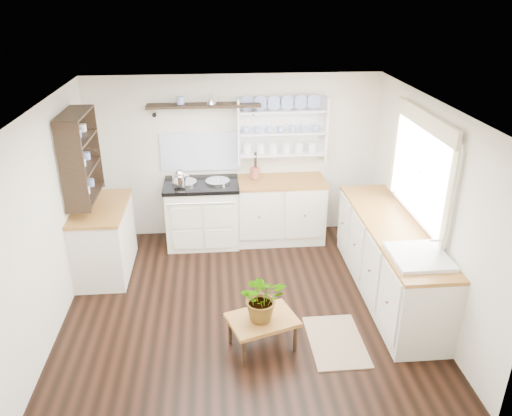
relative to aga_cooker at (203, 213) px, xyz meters
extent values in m
cube|color=black|center=(0.48, -1.57, -0.46)|extent=(4.00, 3.80, 0.01)
cube|color=silver|center=(0.48, 0.33, 0.69)|extent=(4.00, 0.02, 2.30)
cube|color=silver|center=(2.48, -1.57, 0.69)|extent=(0.02, 3.80, 2.30)
cube|color=silver|center=(-1.52, -1.57, 0.69)|extent=(0.02, 3.80, 2.30)
cube|color=white|center=(0.48, -1.57, 1.84)|extent=(4.00, 3.80, 0.01)
cube|color=white|center=(2.44, -1.42, 1.04)|extent=(0.04, 1.40, 1.00)
cube|color=white|center=(2.42, -1.42, 1.04)|extent=(0.02, 1.50, 1.10)
cube|color=#FFF1CB|center=(2.40, -1.42, 1.62)|extent=(0.04, 1.55, 0.18)
cube|color=white|center=(0.00, 0.00, -0.03)|extent=(0.97, 0.63, 0.86)
cube|color=black|center=(0.00, 0.00, 0.42)|extent=(1.01, 0.67, 0.05)
cylinder|color=silver|center=(-0.22, 0.00, 0.46)|extent=(0.33, 0.33, 0.03)
cylinder|color=silver|center=(0.22, 0.00, 0.46)|extent=(0.33, 0.33, 0.03)
cylinder|color=silver|center=(0.00, -0.36, 0.30)|extent=(0.88, 0.02, 0.02)
cube|color=silver|center=(1.08, 0.03, -0.02)|extent=(1.25, 0.60, 0.88)
cube|color=brown|center=(1.08, 0.03, 0.42)|extent=(1.27, 0.63, 0.04)
cube|color=silver|center=(2.18, -1.47, -0.02)|extent=(0.60, 2.40, 0.88)
cube|color=brown|center=(2.18, -1.47, 0.42)|extent=(0.62, 2.43, 0.04)
cube|color=white|center=(2.18, -2.22, 0.34)|extent=(0.55, 0.60, 0.28)
cylinder|color=silver|center=(2.38, -2.22, 0.54)|extent=(0.02, 0.02, 0.22)
cube|color=silver|center=(-1.22, -0.67, -0.02)|extent=(0.60, 1.10, 0.88)
cube|color=brown|center=(-1.22, -0.67, 0.42)|extent=(0.62, 1.13, 0.04)
cube|color=white|center=(1.13, 0.31, 1.09)|extent=(1.20, 0.03, 0.90)
cube|color=white|center=(1.13, 0.22, 1.09)|extent=(1.20, 0.22, 0.02)
cylinder|color=navy|center=(1.13, 0.23, 1.36)|extent=(0.20, 0.02, 0.20)
cube|color=black|center=(0.08, 0.20, 1.46)|extent=(1.50, 0.24, 0.04)
cone|color=black|center=(-0.57, 0.27, 1.35)|extent=(0.06, 0.20, 0.06)
cone|color=black|center=(0.73, 0.27, 1.35)|extent=(0.06, 0.20, 0.06)
cube|color=black|center=(-1.36, -0.67, 1.09)|extent=(0.28, 0.80, 1.05)
cylinder|color=#A44E3C|center=(0.74, 0.11, 0.52)|extent=(0.13, 0.13, 0.15)
cube|color=brown|center=(0.61, -2.33, -0.13)|extent=(0.77, 0.65, 0.04)
cylinder|color=black|center=(0.41, -2.59, -0.30)|extent=(0.04, 0.04, 0.31)
cylinder|color=black|center=(0.29, -2.24, -0.30)|extent=(0.04, 0.04, 0.31)
cylinder|color=black|center=(0.93, -2.41, -0.30)|extent=(0.04, 0.04, 0.31)
cylinder|color=black|center=(0.82, -2.06, -0.30)|extent=(0.04, 0.04, 0.31)
imported|color=#3F7233|center=(0.61, -2.33, 0.14)|extent=(0.46, 0.40, 0.49)
cube|color=#8C7351|center=(1.38, -2.32, -0.45)|extent=(0.56, 0.85, 0.02)
camera|label=1|loc=(0.20, -6.36, 2.92)|focal=35.00mm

